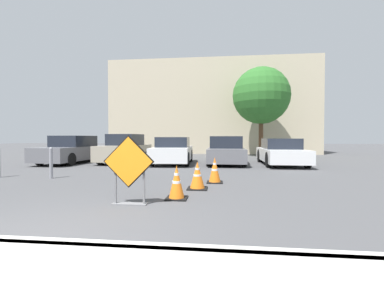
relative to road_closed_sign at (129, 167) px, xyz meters
name	(u,v)px	position (x,y,z in m)	size (l,w,h in m)	color
ground_plane	(172,165)	(-0.57, 7.79, -0.77)	(96.00, 96.00, 0.00)	#4C4C4F
curb_lip	(20,245)	(-0.57, -2.21, -0.70)	(27.95, 0.20, 0.14)	beige
road_closed_sign	(129,167)	(0.00, 0.00, 0.00)	(1.07, 0.20, 1.43)	black
traffic_cone_nearest	(177,183)	(0.89, 0.62, -0.40)	(0.47, 0.47, 0.76)	black
traffic_cone_second	(197,176)	(1.26, 1.79, -0.41)	(0.53, 0.53, 0.74)	black
traffic_cone_third	(215,170)	(1.71, 2.81, -0.39)	(0.48, 0.48, 0.79)	black
parked_car_nearest	(73,150)	(-6.22, 8.33, -0.09)	(2.08, 4.72, 1.49)	slate
parked_car_second	(125,150)	(-3.42, 8.82, -0.05)	(1.96, 4.21, 1.58)	#A39984
parked_car_third	(173,151)	(-0.62, 8.42, -0.11)	(2.06, 4.18, 1.41)	white
parked_car_fourth	(226,151)	(2.18, 8.58, -0.10)	(1.91, 4.04, 1.46)	slate
parked_car_fifth	(281,152)	(4.98, 8.45, -0.13)	(1.97, 4.38, 1.34)	white
bollard_nearest	(51,162)	(-3.83, 3.04, -0.21)	(0.12, 0.12, 1.06)	gray
building_facade_backdrop	(212,109)	(1.18, 19.09, 3.31)	(18.11, 5.00, 8.17)	beige
street_tree_behind_lot	(261,96)	(4.83, 13.93, 3.64)	(4.08, 4.08, 6.46)	#513823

